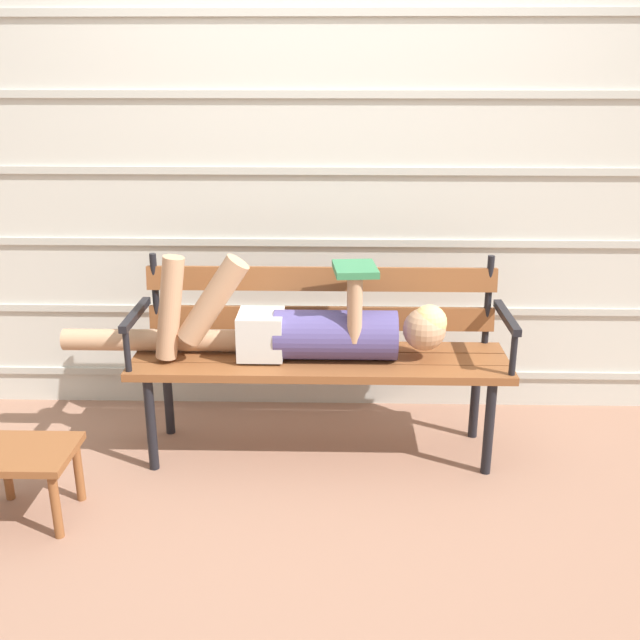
{
  "coord_description": "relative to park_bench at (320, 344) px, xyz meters",
  "views": [
    {
      "loc": [
        0.07,
        -2.89,
        1.72
      ],
      "look_at": [
        0.0,
        0.14,
        0.66
      ],
      "focal_mm": 41.0,
      "sensor_mm": 36.0,
      "label": 1
    }
  ],
  "objects": [
    {
      "name": "footstool",
      "position": [
        -1.14,
        -0.62,
        -0.27
      ],
      "size": [
        0.38,
        0.32,
        0.3
      ],
      "color": "brown",
      "rests_on": "ground"
    },
    {
      "name": "house_siding",
      "position": [
        0.0,
        0.48,
        0.72
      ],
      "size": [
        4.17,
        0.08,
        2.47
      ],
      "color": "beige",
      "rests_on": "ground"
    },
    {
      "name": "reclining_person",
      "position": [
        -0.09,
        -0.07,
        0.1
      ],
      "size": [
        1.74,
        0.27,
        0.49
      ],
      "color": "#514784"
    },
    {
      "name": "park_bench",
      "position": [
        0.0,
        0.0,
        0.0
      ],
      "size": [
        1.69,
        0.45,
        0.9
      ],
      "color": "brown",
      "rests_on": "ground"
    },
    {
      "name": "ground_plane",
      "position": [
        0.0,
        -0.21,
        -0.52
      ],
      "size": [
        12.0,
        12.0,
        0.0
      ],
      "primitive_type": "plane",
      "color": "#936B56"
    }
  ]
}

